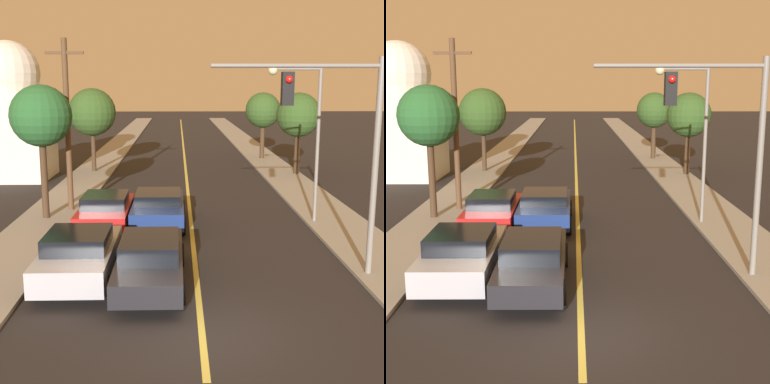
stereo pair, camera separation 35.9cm
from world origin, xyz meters
TOP-DOWN VIEW (x-y plane):
  - ground_plane at (0.00, 0.00)m, footprint 200.00×200.00m
  - road_surface at (0.00, 36.00)m, footprint 9.23×80.00m
  - sidewalk_left at (-5.87, 36.00)m, footprint 2.50×80.00m
  - sidewalk_right at (5.87, 36.00)m, footprint 2.50×80.00m
  - car_near_lane_front at (-1.29, 2.99)m, footprint 1.90×5.03m
  - car_near_lane_second at (-1.29, 9.54)m, footprint 2.10×4.65m
  - car_outer_lane_front at (-3.32, 3.47)m, footprint 2.06×4.46m
  - car_outer_lane_second at (-3.32, 9.22)m, footprint 2.01×4.52m
  - traffic_signal_mast at (3.94, 3.55)m, footprint 4.73×0.42m
  - streetlamp_right at (4.42, 9.62)m, footprint 2.09×0.36m
  - utility_pole_left at (-5.22, 11.90)m, footprint 1.60×0.24m
  - tree_left_near at (-5.82, 22.54)m, footprint 2.94×2.94m
  - tree_left_far at (-5.96, 10.45)m, footprint 2.47×2.47m
  - tree_right_near at (6.78, 21.19)m, footprint 2.67×2.67m
  - tree_right_far at (5.74, 28.17)m, footprint 2.57×2.57m
  - domed_building_left at (-10.33, 20.69)m, footprint 4.43×4.43m

SIDE VIEW (x-z plane):
  - ground_plane at x=0.00m, z-range 0.00..0.00m
  - road_surface at x=0.00m, z-range 0.00..0.01m
  - sidewalk_left at x=-5.87m, z-range 0.00..0.12m
  - sidewalk_right at x=5.87m, z-range 0.00..0.12m
  - car_outer_lane_second at x=-3.32m, z-range 0.04..1.40m
  - car_near_lane_second at x=-1.29m, z-range 0.05..1.44m
  - car_outer_lane_front at x=-3.32m, z-range 0.03..1.51m
  - car_near_lane_front at x=-1.29m, z-range 0.05..1.49m
  - tree_right_far at x=5.74m, z-range 1.21..6.03m
  - tree_right_near at x=6.78m, z-range 1.21..6.13m
  - domed_building_left at x=-10.33m, z-range -0.23..7.77m
  - tree_left_near at x=-5.82m, z-range 1.22..6.38m
  - utility_pole_left at x=-5.22m, z-range 0.28..7.56m
  - streetlamp_right at x=4.42m, z-range 1.09..7.21m
  - tree_left_far at x=-5.96m, z-range 1.54..6.95m
  - traffic_signal_mast at x=3.94m, z-range 1.21..7.35m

